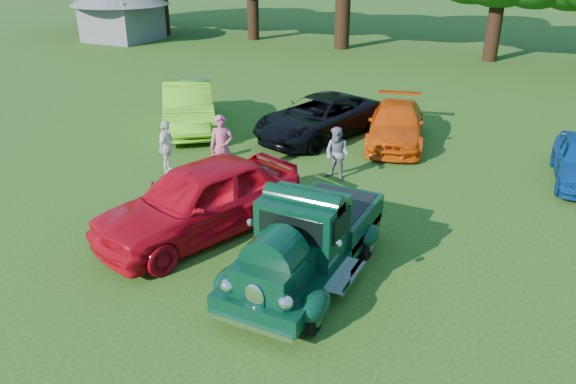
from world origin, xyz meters
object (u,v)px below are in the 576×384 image
at_px(back_car_black, 319,117).
at_px(back_car_orange, 396,124).
at_px(red_convertible, 200,200).
at_px(gazebo, 120,3).
at_px(spectator_pink, 222,147).
at_px(spectator_white, 167,147).
at_px(spectator_grey, 337,154).
at_px(back_car_lime, 188,107).
at_px(hero_pickup, 307,242).

xyz_separation_m(back_car_black, back_car_orange, (2.53, 0.58, -0.06)).
height_order(red_convertible, gazebo, gazebo).
bearing_deg(red_convertible, spectator_pink, 133.52).
height_order(back_car_black, spectator_white, spectator_white).
bearing_deg(spectator_grey, gazebo, 154.90).
bearing_deg(back_car_orange, gazebo, 137.59).
bearing_deg(back_car_lime, spectator_pink, -80.38).
relative_size(spectator_grey, gazebo, 0.24).
relative_size(back_car_lime, spectator_pink, 2.65).
distance_m(back_car_orange, spectator_pink, 6.23).
xyz_separation_m(red_convertible, spectator_grey, (1.60, 4.38, -0.10)).
xyz_separation_m(back_car_black, spectator_pink, (-1.01, -4.54, 0.22)).
bearing_deg(hero_pickup, spectator_white, 151.41).
xyz_separation_m(back_car_orange, spectator_grey, (-0.60, -3.78, 0.12)).
xyz_separation_m(hero_pickup, red_convertible, (-2.94, 0.57, 0.07)).
height_order(spectator_pink, spectator_grey, spectator_pink).
bearing_deg(red_convertible, spectator_white, 158.00).
xyz_separation_m(back_car_orange, spectator_pink, (-3.54, -5.12, 0.28)).
bearing_deg(gazebo, spectator_white, -45.95).
xyz_separation_m(red_convertible, back_car_lime, (-4.88, 6.40, -0.06)).
relative_size(spectator_grey, spectator_white, 0.97).
xyz_separation_m(hero_pickup, back_car_lime, (-7.82, 6.97, 0.01)).
height_order(red_convertible, spectator_pink, spectator_pink).
bearing_deg(spectator_white, back_car_orange, -59.88).
distance_m(back_car_lime, spectator_grey, 6.79).
bearing_deg(gazebo, spectator_pink, -42.71).
bearing_deg(back_car_black, back_car_orange, 29.33).
distance_m(back_car_black, gazebo, 23.51).
bearing_deg(back_car_lime, red_convertible, -89.56).
bearing_deg(hero_pickup, gazebo, 137.75).
relative_size(hero_pickup, gazebo, 0.73).
relative_size(back_car_lime, spectator_grey, 3.21).
relative_size(red_convertible, spectator_grey, 3.32).
xyz_separation_m(red_convertible, spectator_white, (-2.96, 2.64, -0.07)).
bearing_deg(back_car_lime, hero_pickup, -78.62).
bearing_deg(back_car_lime, back_car_orange, -22.99).
bearing_deg(hero_pickup, back_car_lime, 138.29).
relative_size(spectator_white, gazebo, 0.25).
bearing_deg(spectator_pink, spectator_grey, -7.92).
bearing_deg(spectator_white, back_car_black, -44.84).
xyz_separation_m(hero_pickup, gazebo, (-22.97, 20.86, 1.61)).
bearing_deg(gazebo, back_car_lime, -42.52).
xyz_separation_m(back_car_black, spectator_grey, (1.93, -3.20, 0.06)).
distance_m(back_car_black, spectator_grey, 3.74).
relative_size(red_convertible, spectator_white, 3.21).
distance_m(back_car_black, spectator_pink, 4.66).
bearing_deg(back_car_black, spectator_white, -101.63).
relative_size(back_car_orange, spectator_grey, 2.89).
xyz_separation_m(back_car_orange, spectator_white, (-5.16, -5.51, 0.15)).
relative_size(spectator_pink, spectator_white, 1.17).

